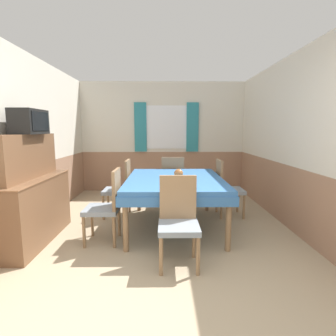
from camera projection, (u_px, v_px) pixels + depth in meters
ground_plane at (158, 330)px, 1.97m from camera, size 16.00×16.00×0.00m
wall_back at (163, 137)px, 6.30m from camera, size 4.27×0.10×2.60m
wall_left at (34, 142)px, 4.01m from camera, size 0.05×4.95×2.60m
wall_right at (288, 142)px, 4.05m from camera, size 0.05×4.95×2.60m
dining_table at (175, 184)px, 3.96m from camera, size 1.45×1.83×0.77m
chair_right_far at (226, 186)px, 4.51m from camera, size 0.44×0.44×0.98m
chair_left_near at (107, 204)px, 3.44m from camera, size 0.44×0.44×0.98m
chair_left_far at (121, 186)px, 4.49m from camera, size 0.44×0.44×0.98m
chair_head_near at (178, 218)px, 2.89m from camera, size 0.44×0.44×0.98m
chair_head_window at (173, 180)px, 5.06m from camera, size 0.44×0.44×0.98m
sideboard at (31, 197)px, 3.45m from camera, size 0.46×1.44×1.43m
tv at (30, 122)px, 3.36m from camera, size 0.29×0.53×0.32m
vase at (179, 173)px, 3.93m from camera, size 0.14×0.14×0.14m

